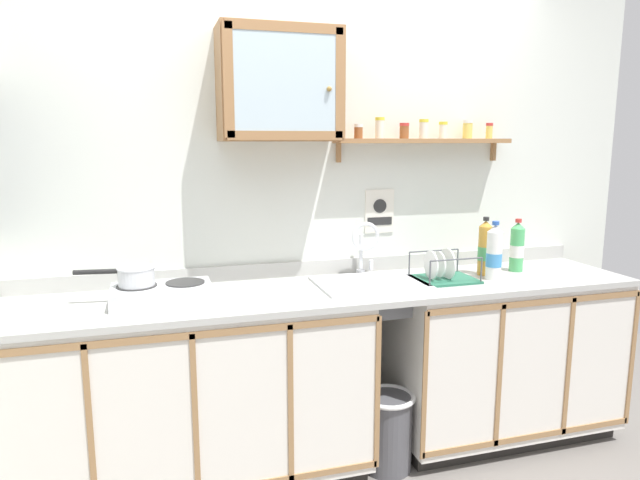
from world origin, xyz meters
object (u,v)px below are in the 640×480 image
(bottle_soda_green_2, at_px, (517,248))
(wall_cabinet, at_px, (280,85))
(bottle_opaque_white_1, at_px, (494,254))
(trash_bin, at_px, (388,430))
(warning_sign, at_px, (379,212))
(bottle_juice_amber_0, at_px, (485,249))
(sink, at_px, (369,289))
(saucepan, at_px, (135,275))
(hot_plate_stove, at_px, (162,294))
(dish_rack, at_px, (443,273))

(bottle_soda_green_2, distance_m, wall_cabinet, 1.56)
(bottle_opaque_white_1, bearing_deg, trash_bin, -171.82)
(bottle_opaque_white_1, bearing_deg, warning_sign, 143.62)
(bottle_juice_amber_0, relative_size, bottle_soda_green_2, 1.07)
(bottle_juice_amber_0, xyz_separation_m, wall_cabinet, (-1.09, 0.13, 0.84))
(sink, height_order, bottle_juice_amber_0, bottle_juice_amber_0)
(sink, height_order, saucepan, sink)
(sink, bearing_deg, trash_bin, -80.08)
(saucepan, xyz_separation_m, bottle_soda_green_2, (2.01, 0.06, 0.01))
(bottle_opaque_white_1, distance_m, warning_sign, 0.64)
(trash_bin, bearing_deg, saucepan, 172.00)
(sink, xyz_separation_m, wall_cabinet, (-0.43, 0.13, 1.01))
(hot_plate_stove, xyz_separation_m, trash_bin, (1.05, -0.14, -0.75))
(warning_sign, bearing_deg, bottle_juice_amber_0, -26.91)
(hot_plate_stove, relative_size, dish_rack, 1.40)
(hot_plate_stove, height_order, warning_sign, warning_sign)
(saucepan, bearing_deg, dish_rack, -0.91)
(bottle_juice_amber_0, bearing_deg, wall_cabinet, 173.30)
(wall_cabinet, bearing_deg, hot_plate_stove, -163.06)
(hot_plate_stove, relative_size, saucepan, 1.27)
(hot_plate_stove, height_order, bottle_opaque_white_1, bottle_opaque_white_1)
(hot_plate_stove, xyz_separation_m, dish_rack, (1.40, -0.00, -0.00))
(sink, relative_size, dish_rack, 1.72)
(hot_plate_stove, height_order, bottle_juice_amber_0, bottle_juice_amber_0)
(bottle_opaque_white_1, relative_size, dish_rack, 0.98)
(bottle_juice_amber_0, bearing_deg, saucepan, -178.97)
(bottle_opaque_white_1, xyz_separation_m, trash_bin, (-0.62, -0.09, -0.85))
(sink, height_order, bottle_soda_green_2, sink)
(bottle_soda_green_2, distance_m, dish_rack, 0.51)
(dish_rack, distance_m, warning_sign, 0.49)
(sink, relative_size, hot_plate_stove, 1.23)
(saucepan, xyz_separation_m, dish_rack, (1.51, -0.02, -0.09))
(wall_cabinet, bearing_deg, saucepan, -167.19)
(sink, relative_size, saucepan, 1.56)
(bottle_soda_green_2, xyz_separation_m, warning_sign, (-0.73, 0.23, 0.20))
(warning_sign, bearing_deg, bottle_soda_green_2, -17.77)
(bottle_juice_amber_0, height_order, warning_sign, warning_sign)
(hot_plate_stove, xyz_separation_m, saucepan, (-0.11, 0.02, 0.09))
(bottle_opaque_white_1, xyz_separation_m, warning_sign, (-0.49, 0.36, 0.19))
(hot_plate_stove, height_order, dish_rack, dish_rack)
(dish_rack, bearing_deg, bottle_opaque_white_1, -10.78)
(hot_plate_stove, distance_m, saucepan, 0.14)
(sink, distance_m, dish_rack, 0.39)
(bottle_soda_green_2, height_order, trash_bin, bottle_soda_green_2)
(bottle_opaque_white_1, xyz_separation_m, wall_cabinet, (-1.08, 0.24, 0.84))
(sink, height_order, trash_bin, sink)
(hot_plate_stove, distance_m, bottle_opaque_white_1, 1.67)
(dish_rack, height_order, wall_cabinet, wall_cabinet)
(sink, distance_m, bottle_soda_green_2, 0.90)
(hot_plate_stove, bearing_deg, saucepan, 169.68)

